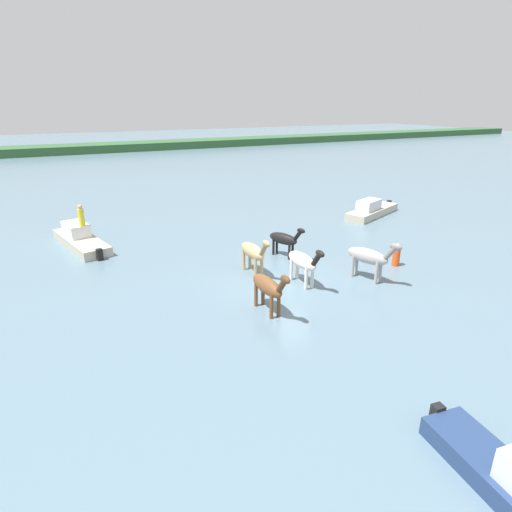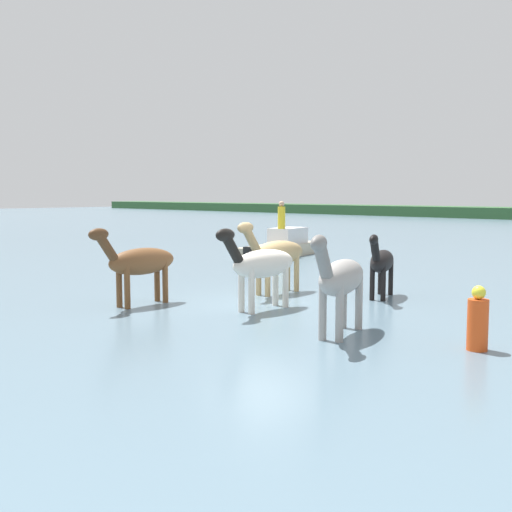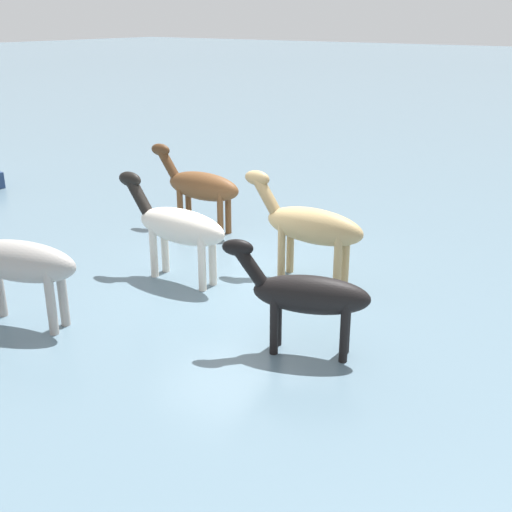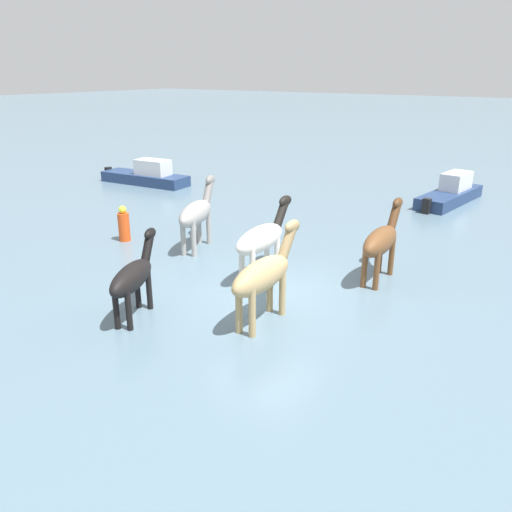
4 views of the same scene
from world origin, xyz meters
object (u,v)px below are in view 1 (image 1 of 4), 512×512
at_px(horse_rear_stallion, 284,239).
at_px(buoy_channel_marker, 396,256).
at_px(horse_pinto_flank, 268,287).
at_px(horse_dark_mare, 369,257).
at_px(horse_chestnut_trailing, 253,252).
at_px(boat_skiff_near, 371,211).
at_px(horse_mid_herd, 303,262).
at_px(boat_motor_center, 81,241).
at_px(person_helmsman_aft, 81,216).

height_order(horse_rear_stallion, buoy_channel_marker, horse_rear_stallion).
distance_m(horse_pinto_flank, horse_dark_mare, 5.54).
xyz_separation_m(horse_dark_mare, buoy_channel_marker, (2.40, 0.77, -0.60)).
distance_m(horse_chestnut_trailing, boat_skiff_near, 13.47).
bearing_deg(boat_skiff_near, horse_mid_herd, 13.84).
bearing_deg(boat_skiff_near, boat_motor_center, -28.71).
xyz_separation_m(horse_dark_mare, boat_skiff_near, (7.73, 8.79, -0.79)).
bearing_deg(horse_pinto_flank, horse_dark_mare, 95.02).
relative_size(horse_rear_stallion, person_helmsman_aft, 1.83).
bearing_deg(horse_rear_stallion, boat_skiff_near, 92.77).
distance_m(boat_motor_center, person_helmsman_aft, 1.48).
xyz_separation_m(horse_dark_mare, boat_motor_center, (-11.23, 10.73, -0.79)).
bearing_deg(boat_motor_center, horse_dark_mare, -147.13).
bearing_deg(horse_dark_mare, horse_mid_herd, -124.72).
bearing_deg(horse_dark_mare, person_helmsman_aft, -152.06).
xyz_separation_m(horse_pinto_flank, horse_chestnut_trailing, (1.14, 3.65, 0.03)).
bearing_deg(boat_skiff_near, horse_rear_stallion, 2.20).
distance_m(horse_pinto_flank, person_helmsman_aft, 12.55).
relative_size(horse_chestnut_trailing, horse_dark_mare, 0.99).
bearing_deg(horse_rear_stallion, horse_chestnut_trailing, -82.27).
relative_size(horse_pinto_flank, horse_chestnut_trailing, 0.97).
bearing_deg(boat_motor_center, horse_rear_stallion, -138.05).
distance_m(horse_pinto_flank, boat_motor_center, 12.88).
relative_size(boat_skiff_near, buoy_channel_marker, 4.73).
height_order(horse_mid_herd, boat_skiff_near, horse_mid_herd).
distance_m(horse_mid_herd, boat_motor_center, 12.94).
height_order(horse_rear_stallion, person_helmsman_aft, person_helmsman_aft).
distance_m(horse_mid_herd, person_helmsman_aft, 12.59).
distance_m(horse_chestnut_trailing, horse_rear_stallion, 2.83).
relative_size(horse_chestnut_trailing, buoy_channel_marker, 2.25).
xyz_separation_m(boat_motor_center, buoy_channel_marker, (13.64, -9.96, 0.19)).
height_order(boat_motor_center, boat_skiff_near, boat_motor_center).
distance_m(horse_dark_mare, buoy_channel_marker, 2.59).
distance_m(horse_pinto_flank, horse_rear_stallion, 6.20).
bearing_deg(boat_motor_center, person_helmsman_aft, -157.46).
bearing_deg(horse_rear_stallion, horse_pinto_flank, -57.62).
relative_size(horse_dark_mare, buoy_channel_marker, 2.26).
height_order(horse_mid_herd, horse_chestnut_trailing, horse_chestnut_trailing).
xyz_separation_m(horse_chestnut_trailing, person_helmsman_aft, (-6.69, 7.58, 0.66)).
distance_m(horse_mid_herd, horse_rear_stallion, 3.59).
relative_size(horse_dark_mare, boat_skiff_near, 0.48).
bearing_deg(buoy_channel_marker, person_helmsman_aft, 144.22).
distance_m(horse_mid_herd, boat_skiff_near, 13.31).
height_order(person_helmsman_aft, buoy_channel_marker, person_helmsman_aft).
relative_size(horse_pinto_flank, horse_dark_mare, 0.97).
bearing_deg(horse_pinto_flank, boat_motor_center, -156.50).
bearing_deg(horse_chestnut_trailing, horse_dark_mare, 54.98).
bearing_deg(person_helmsman_aft, horse_dark_mare, -43.45).
bearing_deg(buoy_channel_marker, horse_chestnut_trailing, 162.68).
relative_size(horse_mid_herd, person_helmsman_aft, 2.12).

